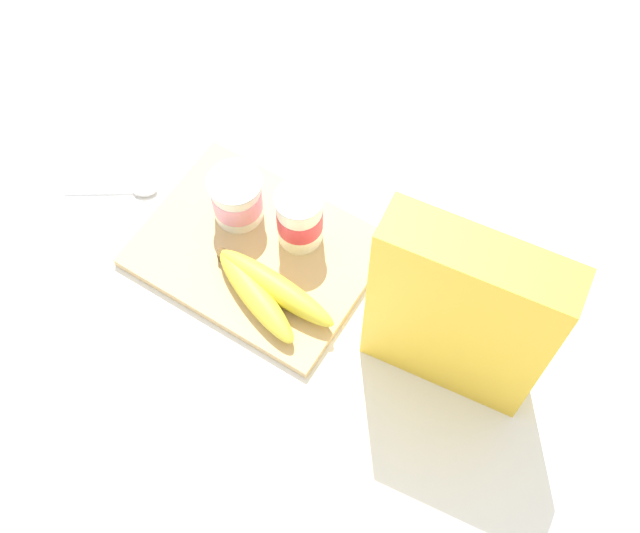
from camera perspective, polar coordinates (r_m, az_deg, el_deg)
ground_plane at (r=1.12m, az=-4.48°, el=0.87°), size 2.40×2.40×0.00m
cutting_board at (r=1.11m, az=-4.51°, el=1.06°), size 0.31×0.24×0.02m
cereal_box at (r=0.92m, az=9.89°, el=-3.49°), size 0.21×0.08×0.29m
yogurt_cup_front at (r=1.10m, az=-5.91°, el=4.85°), size 0.07×0.07×0.08m
yogurt_cup_back at (r=1.07m, az=-1.45°, el=3.47°), size 0.07×0.07×0.10m
banana_bunch at (r=1.05m, az=-3.79°, el=-1.75°), size 0.19×0.09×0.04m
spoon at (r=1.20m, az=-13.63°, el=5.20°), size 0.12×0.09×0.01m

